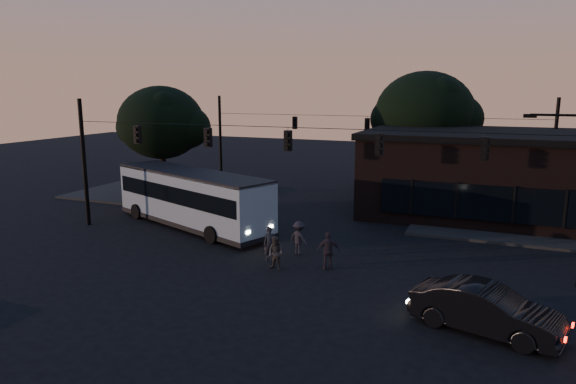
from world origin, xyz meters
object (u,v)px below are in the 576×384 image
at_px(pedestrian_a, 270,244).
at_px(pedestrian_b, 276,253).
at_px(pedestrian_d, 299,238).
at_px(car, 486,309).
at_px(pedestrian_c, 328,251).
at_px(bus, 192,196).
at_px(building, 488,173).

distance_m(pedestrian_a, pedestrian_b, 1.39).
height_order(pedestrian_b, pedestrian_d, pedestrian_d).
relative_size(car, pedestrian_c, 2.75).
distance_m(car, pedestrian_b, 9.38).
xyz_separation_m(car, pedestrian_d, (-8.76, 5.35, 0.03)).
height_order(bus, pedestrian_a, bus).
relative_size(building, bus, 1.29).
relative_size(bus, car, 2.45).
distance_m(car, pedestrian_a, 10.53).
xyz_separation_m(pedestrian_b, pedestrian_c, (2.18, 0.93, 0.11)).
height_order(pedestrian_c, pedestrian_d, pedestrian_c).
relative_size(pedestrian_a, pedestrian_c, 0.92).
height_order(building, pedestrian_b, building).
relative_size(building, pedestrian_d, 9.20).
height_order(car, pedestrian_b, car).
xyz_separation_m(building, pedestrian_b, (-8.40, -14.90, -1.93)).
bearing_deg(car, pedestrian_d, 74.01).
xyz_separation_m(pedestrian_a, pedestrian_c, (2.98, -0.20, 0.07)).
distance_m(bus, pedestrian_d, 8.17).
distance_m(pedestrian_a, pedestrian_d, 1.65).
relative_size(bus, pedestrian_d, 7.14).
height_order(building, pedestrian_a, building).
bearing_deg(pedestrian_c, pedestrian_b, -0.88).
bearing_deg(pedestrian_d, car, 170.09).
distance_m(bus, pedestrian_b, 9.09).
height_order(bus, pedestrian_b, bus).
xyz_separation_m(bus, car, (16.49, -7.81, -1.06)).
relative_size(pedestrian_b, pedestrian_c, 0.88).
distance_m(building, bus, 18.83).
relative_size(building, pedestrian_b, 9.92).
bearing_deg(pedestrian_b, car, -2.73).
relative_size(bus, pedestrian_a, 7.36).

